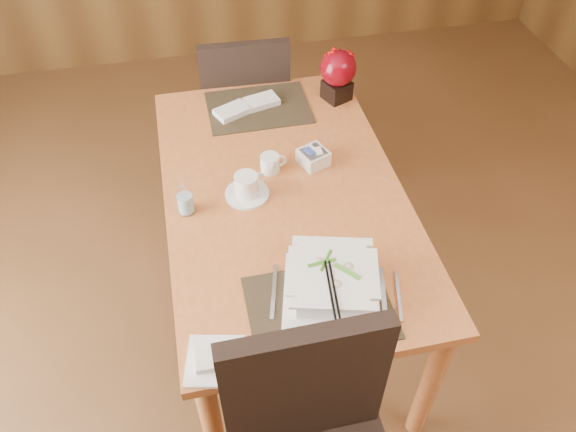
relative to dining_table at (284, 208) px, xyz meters
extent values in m
plane|color=brown|center=(0.00, -0.60, -0.65)|extent=(6.00, 6.00, 0.00)
cube|color=#C16B35|center=(0.00, 0.00, 0.08)|extent=(0.90, 1.50, 0.04)
cylinder|color=#C16B35|center=(-0.39, -0.69, -0.30)|extent=(0.07, 0.07, 0.71)
cylinder|color=#C16B35|center=(-0.39, 0.69, -0.30)|extent=(0.07, 0.07, 0.71)
cylinder|color=#C16B35|center=(0.39, -0.69, -0.30)|extent=(0.07, 0.07, 0.71)
cylinder|color=#C16B35|center=(0.39, 0.69, -0.30)|extent=(0.07, 0.07, 0.71)
cube|color=black|center=(0.00, -0.55, 0.10)|extent=(0.45, 0.33, 0.01)
cube|color=black|center=(0.00, 0.55, 0.10)|extent=(0.45, 0.33, 0.01)
cube|color=white|center=(0.05, -0.51, 0.10)|extent=(0.37, 0.37, 0.01)
cube|color=white|center=(0.05, -0.51, 0.16)|extent=(0.26, 0.26, 0.10)
cylinder|color=tan|center=(0.05, -0.51, 0.16)|extent=(0.20, 0.20, 0.08)
cylinder|color=white|center=(-0.14, 0.00, 0.10)|extent=(0.17, 0.17, 0.01)
cylinder|color=white|center=(-0.14, 0.00, 0.15)|extent=(0.12, 0.12, 0.08)
cylinder|color=black|center=(-0.14, 0.00, 0.19)|extent=(0.08, 0.08, 0.01)
cylinder|color=silver|center=(-0.37, -0.04, 0.17)|extent=(0.08, 0.08, 0.15)
cube|color=white|center=(0.15, 0.13, 0.13)|extent=(0.13, 0.13, 0.06)
cube|color=black|center=(0.36, 0.55, 0.14)|extent=(0.14, 0.14, 0.09)
sphere|color=maroon|center=(0.36, 0.55, 0.25)|extent=(0.16, 0.16, 0.16)
cube|color=white|center=(-0.34, -0.67, 0.10)|extent=(0.20, 0.20, 0.01)
cube|color=black|center=(-0.11, -0.81, 0.13)|extent=(0.46, 0.06, 0.53)
cube|color=black|center=(-0.02, 0.97, -0.21)|extent=(0.46, 0.46, 0.06)
cube|color=black|center=(-0.02, 0.76, 0.06)|extent=(0.43, 0.07, 0.48)
cylinder|color=black|center=(0.18, 1.14, -0.45)|extent=(0.03, 0.03, 0.41)
cylinder|color=black|center=(0.16, 0.77, -0.45)|extent=(0.03, 0.03, 0.41)
cylinder|color=black|center=(-0.19, 1.16, -0.45)|extent=(0.03, 0.03, 0.41)
cylinder|color=black|center=(-0.21, 0.79, -0.45)|extent=(0.03, 0.03, 0.41)
camera|label=1|loc=(-0.31, -1.52, 1.57)|focal=35.00mm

